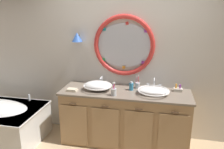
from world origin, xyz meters
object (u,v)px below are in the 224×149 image
sink_basin_left (98,86)px  sink_basin_right (154,91)px  toiletry_basket (178,89)px  toothbrush_holder_left (114,92)px  toothbrush_holder_right (137,85)px  soap_dispenser (131,86)px  folded_hand_towel (72,90)px

sink_basin_left → sink_basin_right: 0.83m
sink_basin_left → toiletry_basket: (1.19, 0.18, -0.04)m
toothbrush_holder_left → sink_basin_right: bearing=17.4°
toothbrush_holder_right → soap_dispenser: (-0.08, -0.11, 0.01)m
sink_basin_left → toothbrush_holder_left: bearing=-31.4°
sink_basin_right → toothbrush_holder_left: toothbrush_holder_left is taller
toothbrush_holder_left → folded_hand_towel: (-0.65, 0.05, -0.04)m
folded_hand_towel → soap_dispenser: bearing=13.9°
sink_basin_left → toothbrush_holder_right: bearing=19.4°
soap_dispenser → toiletry_basket: 0.69m
soap_dispenser → sink_basin_left: bearing=-169.1°
sink_basin_right → folded_hand_towel: bearing=-174.4°
soap_dispenser → folded_hand_towel: (-0.87, -0.21, -0.04)m
toothbrush_holder_left → soap_dispenser: bearing=51.3°
sink_basin_left → toothbrush_holder_left: size_ratio=2.16×
toothbrush_holder_left → toiletry_basket: 0.97m
sink_basin_left → sink_basin_right: sink_basin_left is taller
sink_basin_right → soap_dispenser: 0.35m
sink_basin_left → toothbrush_holder_right: toothbrush_holder_right is taller
toiletry_basket → soap_dispenser: bearing=-172.8°
sink_basin_left → toothbrush_holder_right: size_ratio=2.01×
sink_basin_right → toothbrush_holder_left: (-0.55, -0.17, 0.01)m
sink_basin_left → sink_basin_right: bearing=0.0°
folded_hand_towel → toiletry_basket: bearing=11.0°
toiletry_basket → sink_basin_right: bearing=-152.5°
sink_basin_left → folded_hand_towel: 0.39m
toothbrush_holder_left → toiletry_basket: bearing=21.5°
sink_basin_right → toothbrush_holder_right: 0.32m
sink_basin_right → soap_dispenser: bearing=164.0°
soap_dispenser → folded_hand_towel: size_ratio=0.91×
sink_basin_left → toiletry_basket: 1.20m
toothbrush_holder_left → soap_dispenser: (0.22, 0.27, 0.00)m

